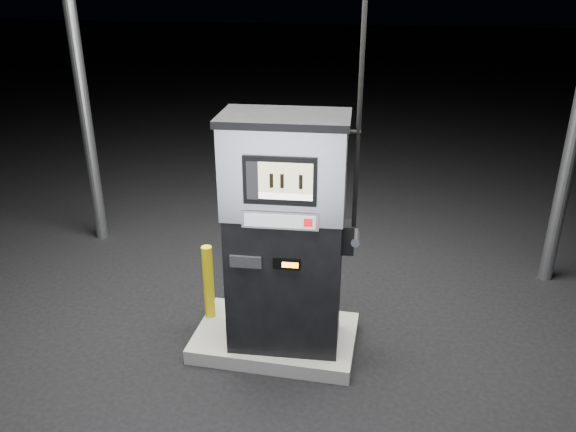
# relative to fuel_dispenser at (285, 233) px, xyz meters

# --- Properties ---
(ground) EXTENTS (80.00, 80.00, 0.00)m
(ground) POSITION_rel_fuel_dispenser_xyz_m (-0.13, 0.10, -1.31)
(ground) COLOR black
(ground) RESTS_ON ground
(pump_island) EXTENTS (1.60, 1.00, 0.15)m
(pump_island) POSITION_rel_fuel_dispenser_xyz_m (-0.13, 0.10, -1.23)
(pump_island) COLOR #63635F
(pump_island) RESTS_ON ground
(fuel_dispenser) EXTENTS (1.26, 0.74, 4.67)m
(fuel_dispenser) POSITION_rel_fuel_dispenser_xyz_m (0.00, 0.00, 0.00)
(fuel_dispenser) COLOR black
(fuel_dispenser) RESTS_ON pump_island
(bollard_left) EXTENTS (0.14, 0.14, 0.81)m
(bollard_left) POSITION_rel_fuel_dispenser_xyz_m (-0.87, 0.25, -0.75)
(bollard_left) COLOR gold
(bollard_left) RESTS_ON pump_island
(bollard_right) EXTENTS (0.17, 0.17, 0.96)m
(bollard_right) POSITION_rel_fuel_dispenser_xyz_m (0.44, -0.00, -0.68)
(bollard_right) COLOR gold
(bollard_right) RESTS_ON pump_island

